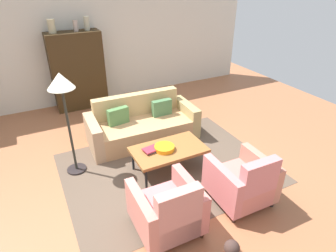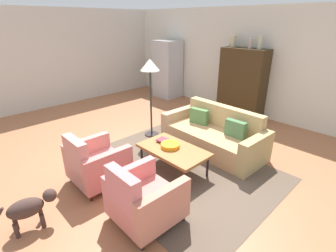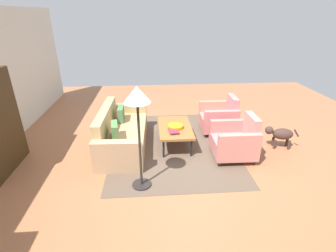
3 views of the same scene
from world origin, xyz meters
The scene contains 10 objects.
ground_plane centered at (0.00, 0.00, 0.00)m, with size 11.11×11.11×0.00m, color #A56541.
area_rug centered at (0.54, 0.12, 0.00)m, with size 3.40×2.60×0.01m, color brown.
couch centered at (0.54, 1.26, 0.29)m, with size 2.13×0.97×0.86m.
coffee_table centered at (0.54, 0.07, 0.39)m, with size 1.20×0.70×0.43m.
armchair_left centered at (-0.06, -1.09, 0.34)m, with size 0.81×0.81×0.88m.
armchair_right centered at (1.14, -1.09, 0.34)m, with size 0.82×0.82×0.88m.
fruit_bowl centered at (0.46, 0.07, 0.46)m, with size 0.33×0.33×0.07m, color orange.
book_stack centered at (0.25, 0.13, 0.46)m, with size 0.28×0.22×0.05m.
floor_lamp centered at (-0.86, 0.78, 1.44)m, with size 0.40×0.40×1.72m.
dog centered at (0.23, -2.15, 0.31)m, with size 0.32×0.70×0.48m.
Camera 3 is at (-4.33, 0.60, 2.67)m, focal length 26.74 mm.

